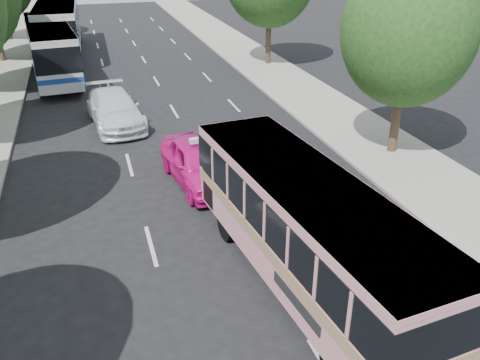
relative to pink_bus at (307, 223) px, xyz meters
name	(u,v)px	position (x,y,z in m)	size (l,w,h in m)	color
ground	(255,322)	(-1.68, -1.03, -1.87)	(120.00, 120.00, 0.00)	black
sidewalk_right	(282,79)	(6.82, 18.97, -1.81)	(4.00, 90.00, 0.12)	#9E998E
tree_right_near	(412,25)	(7.10, 6.92, 3.33)	(5.10, 5.10, 7.95)	#38281E
pink_bus	(307,223)	(0.00, 0.00, 0.00)	(3.37, 9.62, 3.00)	pink
pink_taxi	(198,163)	(-1.29, 6.64, -1.08)	(1.86, 4.63, 1.58)	#E7148E
white_pickup	(115,109)	(-3.68, 13.84, -1.09)	(2.17, 5.34, 1.55)	silver
tour_coach_front	(51,46)	(-6.61, 23.54, 0.12)	(3.46, 11.22, 3.30)	silver
tour_coach_rear	(59,23)	(-6.18, 30.36, 0.39)	(2.97, 12.57, 3.75)	white
taxi_roof_sign	(197,140)	(-1.29, 6.64, -0.20)	(0.55, 0.18, 0.18)	silver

